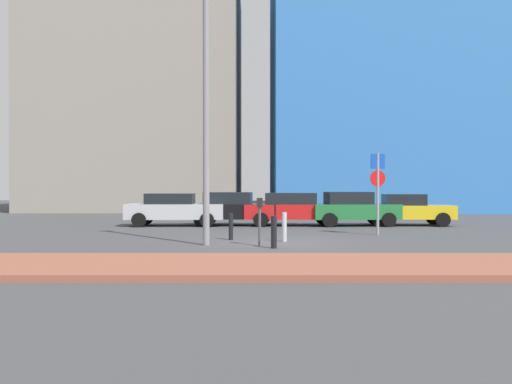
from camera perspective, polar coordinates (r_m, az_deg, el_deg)
ground_plane at (r=17.24m, az=2.30°, el=-5.36°), size 120.00×120.00×0.00m
sidewalk_brick at (r=11.74m, az=3.32°, el=-7.73°), size 40.00×3.41×0.14m
parked_car_silver at (r=25.16m, az=-8.43°, el=-1.77°), size 4.45×1.94×1.49m
parked_car_black at (r=25.27m, az=-2.41°, el=-1.69°), size 4.12×2.26×1.54m
parked_car_red at (r=25.13m, az=4.07°, el=-1.74°), size 4.62×2.04×1.51m
parked_car_green at (r=25.35m, az=10.28°, el=-1.69°), size 4.03×2.11×1.56m
parked_car_yellow at (r=26.10m, az=15.63°, el=-1.77°), size 4.21×2.13×1.45m
parking_sign_post at (r=20.45m, az=12.80°, el=0.88°), size 0.59×0.17×3.02m
parking_meter at (r=16.27m, az=0.52°, el=-2.41°), size 0.18×0.14×1.44m
street_lamp at (r=16.79m, az=-5.12°, el=10.17°), size 0.70×0.36×7.88m
traffic_bollard_near at (r=18.21m, az=-2.51°, el=-3.66°), size 0.15×0.15×0.88m
traffic_bollard_mid at (r=17.64m, az=3.13°, el=-3.68°), size 0.16×0.16×0.95m
traffic_bollard_far at (r=15.66m, az=2.03°, el=-4.23°), size 0.17×0.17×0.94m
building_colorful_midrise at (r=46.87m, az=13.43°, el=17.51°), size 17.91×15.45×31.05m
building_under_construction at (r=46.30m, az=-11.46°, el=9.95°), size 15.53×15.11×18.83m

